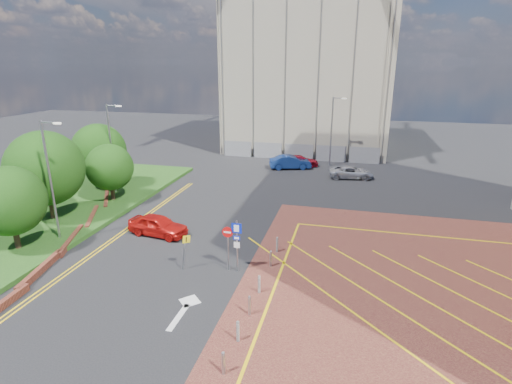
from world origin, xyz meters
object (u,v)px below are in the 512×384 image
at_px(car_red_left, 158,225).
at_px(car_blue_back, 290,162).
at_px(tree_b, 45,168).
at_px(lamp_back, 332,129).
at_px(sign_cluster, 233,241).
at_px(tree_c, 110,167).
at_px(car_silver_back, 351,172).
at_px(tree_a, 9,201).
at_px(lamp_left_near, 51,176).
at_px(lamp_left_far, 112,145).
at_px(tree_d, 99,151).
at_px(warning_sign, 185,248).
at_px(car_red_back, 300,161).

bearing_deg(car_red_left, car_blue_back, -8.11).
distance_m(tree_b, lamp_back, 30.21).
distance_m(sign_cluster, car_blue_back, 24.37).
relative_size(tree_c, car_silver_back, 1.06).
distance_m(tree_a, lamp_back, 33.34).
height_order(tree_c, car_blue_back, tree_c).
xyz_separation_m(car_blue_back, car_silver_back, (6.91, -2.36, -0.14)).
xyz_separation_m(tree_c, lamp_left_near, (1.08, -8.00, 1.47)).
bearing_deg(tree_c, lamp_left_near, -82.31).
bearing_deg(car_red_left, lamp_left_far, 55.68).
bearing_deg(lamp_back, tree_a, -122.85).
xyz_separation_m(tree_d, warning_sign, (14.00, -12.59, -2.44)).
height_order(tree_b, lamp_left_near, lamp_left_near).
distance_m(sign_cluster, car_red_back, 25.82).
bearing_deg(car_blue_back, tree_d, 109.21).
distance_m(tree_a, sign_cluster, 14.41).
xyz_separation_m(lamp_back, car_red_back, (-3.49, -1.23, -3.72)).
distance_m(tree_b, car_red_back, 27.31).
relative_size(tree_d, car_silver_back, 1.32).
height_order(tree_a, car_red_left, tree_a).
bearing_deg(car_red_back, tree_c, 124.45).
bearing_deg(tree_a, car_blue_back, 61.63).
relative_size(warning_sign, car_blue_back, 0.47).
bearing_deg(tree_c, sign_cluster, -33.16).
bearing_deg(warning_sign, car_silver_back, 68.05).
bearing_deg(lamp_back, tree_b, -130.41).
relative_size(tree_b, lamp_left_far, 0.84).
height_order(tree_b, car_red_back, tree_b).
relative_size(tree_c, car_red_left, 1.13).
bearing_deg(car_red_back, car_red_left, 146.88).
bearing_deg(tree_c, warning_sign, -41.08).
relative_size(lamp_left_near, car_silver_back, 1.74).
distance_m(tree_a, car_red_back, 30.62).
bearing_deg(tree_d, sign_cluster, -35.58).
height_order(sign_cluster, car_red_back, sign_cluster).
bearing_deg(tree_b, warning_sign, -19.44).
height_order(tree_d, car_red_back, tree_d).
xyz_separation_m(tree_d, sign_cluster, (16.80, -12.02, -1.92)).
bearing_deg(car_red_back, tree_a, 135.90).
bearing_deg(car_blue_back, warning_sign, 156.91).
height_order(tree_a, lamp_left_near, lamp_left_near).
xyz_separation_m(lamp_left_far, car_red_left, (7.98, -7.36, -3.92)).
relative_size(lamp_back, car_blue_back, 1.68).
height_order(warning_sign, car_blue_back, warning_sign).
distance_m(lamp_left_near, car_red_back, 28.26).
distance_m(lamp_left_near, warning_sign, 10.55).
relative_size(tree_c, car_red_back, 1.11).
bearing_deg(tree_c, lamp_back, 45.68).
relative_size(tree_b, lamp_back, 0.84).
bearing_deg(lamp_left_far, tree_b, -98.77).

